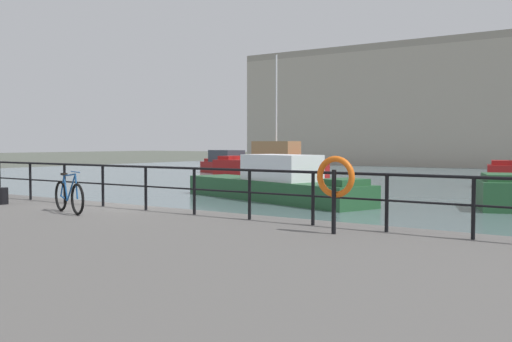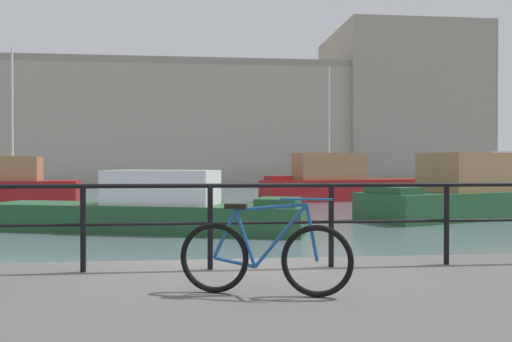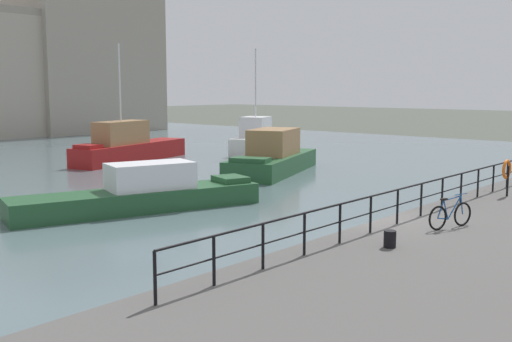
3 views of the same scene
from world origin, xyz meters
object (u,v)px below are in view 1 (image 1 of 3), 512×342
Objects in this scene: mooring_bollard at (2,196)px; parked_bicycle at (69,196)px; moored_cabin_cruiser at (271,166)px; moored_small_launch at (230,164)px; life_ring_stand at (335,179)px; moored_blue_motorboat at (276,184)px.

parked_bicycle is at bearing -4.39° from mooring_bollard.
moored_cabin_cruiser is 1.14× the size of moored_small_launch.
life_ring_stand is (16.68, -22.71, 0.81)m from moored_cabin_cruiser.
moored_cabin_cruiser is 24.21m from mooring_bollard.
parked_bicycle is at bearing 143.20° from moored_small_launch.
moored_small_launch is at bearing -38.65° from moored_cabin_cruiser.
moored_cabin_cruiser reaches higher than parked_bicycle.
mooring_bollard is 9.71m from life_ring_stand.
mooring_bollard is (13.93, -27.81, 0.26)m from moored_small_launch.
parked_bicycle is at bearing -62.52° from moored_blue_motorboat.
life_ring_stand is (9.67, 0.47, 0.75)m from mooring_bollard.
moored_blue_motorboat reaches higher than parked_bicycle.
parked_bicycle is 6.64m from life_ring_stand.
moored_small_launch is 32.82m from parked_bicycle.
life_ring_stand is (23.61, -27.34, 1.01)m from moored_small_launch.
mooring_bollard is (-3.10, 0.24, -0.17)m from parked_bicycle.
moored_small_launch is at bearing 150.52° from moored_blue_motorboat.
moored_cabin_cruiser reaches higher than mooring_bollard.
moored_blue_motorboat is 5.86× the size of parked_bicycle.
moored_cabin_cruiser is at bearing 130.49° from parked_bicycle.
life_ring_stand reaches higher than parked_bicycle.
moored_cabin_cruiser is 5.69× the size of life_ring_stand.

